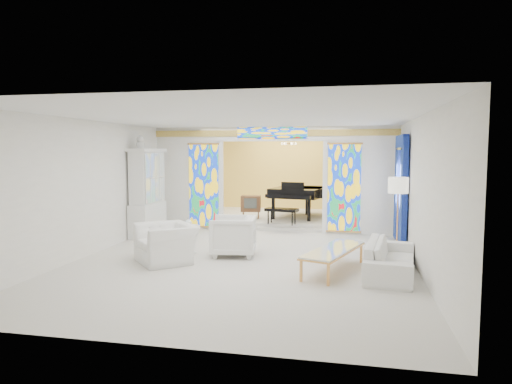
% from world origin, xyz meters
% --- Properties ---
extents(floor, '(12.00, 12.00, 0.00)m').
position_xyz_m(floor, '(0.00, 0.00, 0.00)').
color(floor, silver).
rests_on(floor, ground).
extents(ceiling, '(7.00, 12.00, 0.02)m').
position_xyz_m(ceiling, '(0.00, 0.00, 3.00)').
color(ceiling, white).
rests_on(ceiling, wall_back).
extents(wall_back, '(7.00, 0.02, 3.00)m').
position_xyz_m(wall_back, '(0.00, 6.00, 1.50)').
color(wall_back, silver).
rests_on(wall_back, floor).
extents(wall_front, '(7.00, 0.02, 3.00)m').
position_xyz_m(wall_front, '(0.00, -6.00, 1.50)').
color(wall_front, silver).
rests_on(wall_front, floor).
extents(wall_left, '(0.02, 12.00, 3.00)m').
position_xyz_m(wall_left, '(-3.50, 0.00, 1.50)').
color(wall_left, silver).
rests_on(wall_left, floor).
extents(wall_right, '(0.02, 12.00, 3.00)m').
position_xyz_m(wall_right, '(3.50, 0.00, 1.50)').
color(wall_right, silver).
rests_on(wall_right, floor).
extents(partition_wall, '(7.00, 0.22, 3.00)m').
position_xyz_m(partition_wall, '(0.00, 2.00, 1.65)').
color(partition_wall, silver).
rests_on(partition_wall, floor).
extents(stained_glass_left, '(0.90, 0.04, 2.40)m').
position_xyz_m(stained_glass_left, '(-2.03, 1.89, 1.30)').
color(stained_glass_left, gold).
rests_on(stained_glass_left, partition_wall).
extents(stained_glass_right, '(0.90, 0.04, 2.40)m').
position_xyz_m(stained_glass_right, '(2.03, 1.89, 1.30)').
color(stained_glass_right, gold).
rests_on(stained_glass_right, partition_wall).
extents(stained_glass_transom, '(2.00, 0.04, 0.34)m').
position_xyz_m(stained_glass_transom, '(0.00, 1.89, 2.82)').
color(stained_glass_transom, gold).
rests_on(stained_glass_transom, partition_wall).
extents(alcove_platform, '(6.80, 3.80, 0.18)m').
position_xyz_m(alcove_platform, '(0.00, 4.10, 0.09)').
color(alcove_platform, silver).
rests_on(alcove_platform, floor).
extents(gold_curtain_back, '(6.70, 0.10, 2.90)m').
position_xyz_m(gold_curtain_back, '(0.00, 5.88, 1.50)').
color(gold_curtain_back, '#E9B951').
rests_on(gold_curtain_back, wall_back).
extents(chandelier, '(0.48, 0.48, 0.30)m').
position_xyz_m(chandelier, '(0.20, 4.00, 2.55)').
color(chandelier, '#D9984B').
rests_on(chandelier, ceiling).
extents(blue_drapes, '(0.14, 1.85, 2.65)m').
position_xyz_m(blue_drapes, '(3.40, 0.70, 1.58)').
color(blue_drapes, navy).
rests_on(blue_drapes, wall_right).
extents(china_cabinet, '(0.56, 1.46, 2.72)m').
position_xyz_m(china_cabinet, '(-3.22, 0.60, 1.17)').
color(china_cabinet, white).
rests_on(china_cabinet, floor).
extents(armchair_left, '(1.60, 1.61, 0.79)m').
position_xyz_m(armchair_left, '(-1.57, -2.07, 0.39)').
color(armchair_left, silver).
rests_on(armchair_left, floor).
extents(armchair_right, '(1.09, 1.07, 0.88)m').
position_xyz_m(armchair_right, '(-0.34, -1.23, 0.44)').
color(armchair_right, white).
rests_on(armchair_right, floor).
extents(sofa, '(1.12, 2.25, 0.63)m').
position_xyz_m(sofa, '(2.95, -2.13, 0.31)').
color(sofa, white).
rests_on(sofa, floor).
extents(side_table, '(0.61, 0.61, 0.64)m').
position_xyz_m(side_table, '(-1.38, -1.25, 0.42)').
color(side_table, white).
rests_on(side_table, floor).
extents(vase, '(0.19, 0.19, 0.17)m').
position_xyz_m(vase, '(-1.38, -1.25, 0.73)').
color(vase, silver).
rests_on(vase, side_table).
extents(coffee_table, '(1.22, 2.10, 0.45)m').
position_xyz_m(coffee_table, '(1.89, -2.16, 0.41)').
color(coffee_table, white).
rests_on(coffee_table, floor).
extents(floor_lamp, '(0.43, 0.43, 1.76)m').
position_xyz_m(floor_lamp, '(3.20, -0.71, 1.50)').
color(floor_lamp, '#D9984B').
rests_on(floor_lamp, floor).
extents(grand_piano, '(2.20, 3.03, 1.17)m').
position_xyz_m(grand_piano, '(0.72, 3.79, 0.97)').
color(grand_piano, black).
rests_on(grand_piano, alcove_platform).
extents(tv_console, '(0.67, 0.50, 0.72)m').
position_xyz_m(tv_console, '(-0.89, 3.15, 0.65)').
color(tv_console, '#56311F').
rests_on(tv_console, alcove_platform).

